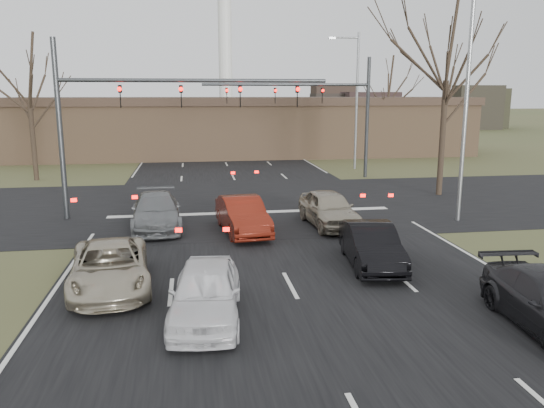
{
  "coord_description": "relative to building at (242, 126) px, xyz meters",
  "views": [
    {
      "loc": [
        -2.8,
        -11.71,
        5.62
      ],
      "look_at": [
        -0.18,
        5.44,
        2.0
      ],
      "focal_mm": 35.0,
      "sensor_mm": 36.0,
      "label": 1
    }
  ],
  "objects": [
    {
      "name": "car_red_ahead",
      "position": [
        -2.79,
        -28.61,
        -1.93
      ],
      "size": [
        2.07,
        4.6,
        1.47
      ],
      "primitive_type": "imported",
      "rotation": [
        0.0,
        0.0,
        0.12
      ],
      "color": "#63190E",
      "rests_on": "ground"
    },
    {
      "name": "mast_arm_far",
      "position": [
        4.18,
        -15.0,
        2.35
      ],
      "size": [
        11.12,
        0.24,
        8.0
      ],
      "color": "#383A3D",
      "rests_on": "ground"
    },
    {
      "name": "mast_arm_near",
      "position": [
        -7.23,
        -25.0,
        2.41
      ],
      "size": [
        12.12,
        0.24,
        8.0
      ],
      "color": "#383A3D",
      "rests_on": "ground"
    },
    {
      "name": "tree_right_far",
      "position": [
        13.0,
        -3.0,
        4.29
      ],
      "size": [
        5.4,
        5.4,
        9.0
      ],
      "color": "black",
      "rests_on": "ground"
    },
    {
      "name": "road_main",
      "position": [
        -2.0,
        22.0,
        -2.66
      ],
      "size": [
        14.0,
        300.0,
        0.02
      ],
      "primitive_type": "cube",
      "color": "black",
      "rests_on": "ground"
    },
    {
      "name": "car_silver_ahead",
      "position": [
        1.0,
        -28.04,
        -1.9
      ],
      "size": [
        2.1,
        4.61,
        1.53
      ],
      "primitive_type": "imported",
      "rotation": [
        0.0,
        0.0,
        0.07
      ],
      "color": "gray",
      "rests_on": "ground"
    },
    {
      "name": "streetlight_right_far",
      "position": [
        7.32,
        -11.0,
        2.92
      ],
      "size": [
        2.34,
        0.25,
        10.0
      ],
      "color": "gray",
      "rests_on": "ground"
    },
    {
      "name": "building",
      "position": [
        0.0,
        0.0,
        0.0
      ],
      "size": [
        42.4,
        10.4,
        5.3
      ],
      "color": "#876648",
      "rests_on": "ground"
    },
    {
      "name": "streetlight_right_near",
      "position": [
        6.82,
        -28.0,
        2.92
      ],
      "size": [
        2.34,
        0.25,
        10.0
      ],
      "color": "gray",
      "rests_on": "ground"
    },
    {
      "name": "car_black_hatch",
      "position": [
        1.0,
        -33.54,
        -1.96
      ],
      "size": [
        1.94,
        4.41,
        1.41
      ],
      "primitive_type": "imported",
      "rotation": [
        0.0,
        0.0,
        -0.11
      ],
      "color": "black",
      "rests_on": "ground"
    },
    {
      "name": "ground",
      "position": [
        -2.0,
        -38.0,
        -2.67
      ],
      "size": [
        360.0,
        360.0,
        0.0
      ],
      "primitive_type": "plane",
      "color": "#474F2A",
      "rests_on": "ground"
    },
    {
      "name": "tree_right_near",
      "position": [
        9.0,
        -22.0,
        6.23
      ],
      "size": [
        6.9,
        6.9,
        11.5
      ],
      "color": "black",
      "rests_on": "ground"
    },
    {
      "name": "car_silver_suv",
      "position": [
        -7.25,
        -34.39,
        -2.0
      ],
      "size": [
        2.77,
        5.02,
        1.33
      ],
      "primitive_type": "imported",
      "rotation": [
        0.0,
        0.0,
        0.12
      ],
      "color": "#ACA38B",
      "rests_on": "ground"
    },
    {
      "name": "car_grey_ahead",
      "position": [
        -6.34,
        -27.22,
        -1.94
      ],
      "size": [
        2.32,
        5.1,
        1.45
      ],
      "primitive_type": "imported",
      "rotation": [
        0.0,
        0.0,
        0.06
      ],
      "color": "slate",
      "rests_on": "ground"
    },
    {
      "name": "road_cross",
      "position": [
        -2.0,
        -23.0,
        -2.65
      ],
      "size": [
        200.0,
        14.0,
        0.02
      ],
      "primitive_type": "cube",
      "color": "black",
      "rests_on": "ground"
    },
    {
      "name": "tree_left_far",
      "position": [
        -15.0,
        -13.0,
        4.68
      ],
      "size": [
        5.7,
        5.7,
        9.5
      ],
      "color": "black",
      "rests_on": "ground"
    },
    {
      "name": "car_white_sedan",
      "position": [
        -4.55,
        -37.0,
        -1.94
      ],
      "size": [
        2.11,
        4.41,
        1.45
      ],
      "primitive_type": "imported",
      "rotation": [
        0.0,
        0.0,
        -0.09
      ],
      "color": "silver",
      "rests_on": "ground"
    }
  ]
}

